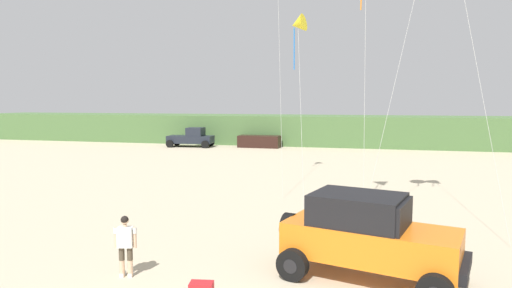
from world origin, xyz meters
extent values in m
cube|color=#4C703D|center=(0.72, 40.89, 1.55)|extent=(90.00, 7.46, 3.10)
cube|color=orange|center=(2.44, 4.08, 1.01)|extent=(4.73, 2.91, 0.90)
cube|color=orange|center=(4.04, 3.66, 1.38)|extent=(1.50, 1.92, 0.12)
cube|color=black|center=(2.11, 4.17, 1.86)|extent=(2.68, 2.29, 0.80)
cube|color=black|center=(3.26, 3.86, 1.82)|extent=(0.53, 1.64, 0.72)
cube|color=black|center=(4.65, 3.50, 0.74)|extent=(0.66, 1.79, 0.28)
cylinder|color=black|center=(0.20, 4.68, 1.11)|extent=(0.49, 0.82, 0.77)
cylinder|color=black|center=(4.40, 4.63, 0.42)|extent=(0.89, 0.51, 0.84)
cylinder|color=black|center=(4.40, 4.63, 0.42)|extent=(0.45, 0.41, 0.38)
cylinder|color=black|center=(1.02, 5.53, 0.42)|extent=(0.89, 0.51, 0.84)
cylinder|color=black|center=(1.02, 5.53, 0.42)|extent=(0.45, 0.41, 0.38)
cylinder|color=black|center=(0.49, 3.54, 0.42)|extent=(0.89, 0.51, 0.84)
cylinder|color=black|center=(0.49, 3.54, 0.42)|extent=(0.45, 0.41, 0.38)
cylinder|color=#DBB28E|center=(-3.98, 2.65, 0.25)|extent=(0.14, 0.14, 0.49)
cylinder|color=#4C4233|center=(-3.98, 2.65, 0.64)|extent=(0.15, 0.15, 0.36)
cube|color=silver|center=(-3.99, 2.69, 0.05)|extent=(0.17, 0.28, 0.10)
cylinder|color=#DBB28E|center=(-3.77, 2.70, 0.25)|extent=(0.14, 0.14, 0.49)
cylinder|color=#4C4233|center=(-3.77, 2.70, 0.64)|extent=(0.15, 0.15, 0.36)
cube|color=silver|center=(-3.78, 2.74, 0.05)|extent=(0.17, 0.28, 0.10)
cube|color=silver|center=(-3.87, 2.68, 1.09)|extent=(0.45, 0.35, 0.54)
cylinder|color=#DBB28E|center=(-4.12, 2.62, 1.08)|extent=(0.09, 0.09, 0.56)
cylinder|color=silver|center=(-4.12, 2.62, 1.27)|extent=(0.11, 0.11, 0.16)
cylinder|color=#DBB28E|center=(-3.62, 2.74, 1.08)|extent=(0.09, 0.09, 0.56)
cylinder|color=silver|center=(-3.62, 2.74, 1.27)|extent=(0.11, 0.11, 0.16)
cylinder|color=#DBB28E|center=(-3.87, 2.68, 1.40)|extent=(0.10, 0.10, 0.08)
sphere|color=#DBB28E|center=(-3.87, 2.68, 1.54)|extent=(0.21, 0.21, 0.21)
sphere|color=black|center=(-3.87, 2.66, 1.56)|extent=(0.21, 0.21, 0.21)
cube|color=#1E232D|center=(-15.36, 34.75, 0.76)|extent=(4.73, 2.24, 0.76)
cube|color=#1E232D|center=(-14.81, 34.80, 1.56)|extent=(1.73, 1.92, 0.84)
cylinder|color=black|center=(-13.60, 35.94, 0.38)|extent=(0.78, 0.32, 0.76)
cylinder|color=black|center=(-13.44, 33.85, 0.38)|extent=(0.78, 0.32, 0.76)
cylinder|color=black|center=(-17.28, 35.66, 0.38)|extent=(0.78, 0.32, 0.76)
cylinder|color=black|center=(-17.12, 33.57, 0.38)|extent=(0.78, 0.32, 0.76)
cube|color=black|center=(-8.36, 35.89, 0.60)|extent=(4.23, 1.78, 1.20)
cone|color=yellow|center=(-0.58, 10.87, 7.85)|extent=(0.79, 0.94, 0.91)
cylinder|color=blue|center=(-0.73, 10.87, 6.84)|extent=(0.05, 0.12, 1.70)
cylinder|color=silver|center=(-0.22, 9.58, 3.95)|extent=(0.73, 2.60, 7.80)
cylinder|color=silver|center=(5.94, 9.38, 5.85)|extent=(1.86, 2.98, 11.60)
cylinder|color=silver|center=(3.24, 10.13, 5.28)|extent=(2.22, 3.13, 10.46)
cylinder|color=silver|center=(2.16, 9.50, 5.30)|extent=(0.16, 2.17, 10.51)
cylinder|color=silver|center=(-2.07, 14.49, 6.89)|extent=(0.95, 2.69, 13.68)
camera|label=1|loc=(2.34, -7.65, 4.70)|focal=31.25mm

